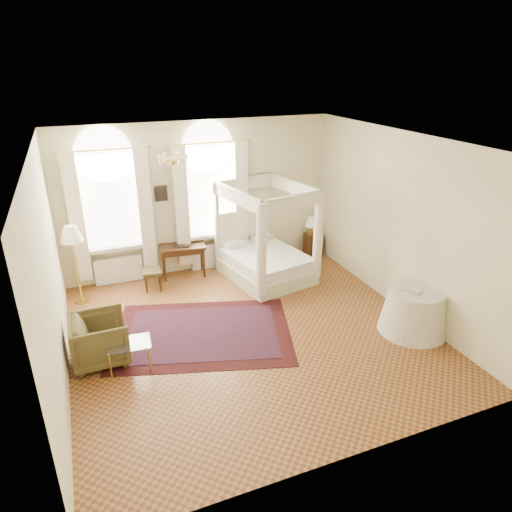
{
  "coord_description": "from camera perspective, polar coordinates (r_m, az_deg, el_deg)",
  "views": [
    {
      "loc": [
        -2.45,
        -6.4,
        4.44
      ],
      "look_at": [
        0.27,
        0.4,
        1.27
      ],
      "focal_mm": 32.0,
      "sensor_mm": 36.0,
      "label": 1
    }
  ],
  "objects": [
    {
      "name": "floor_lamp",
      "position": [
        9.23,
        -22.04,
        2.1
      ],
      "size": [
        0.41,
        0.41,
        1.59
      ],
      "color": "gold",
      "rests_on": "ground"
    },
    {
      "name": "book",
      "position": [
        8.15,
        18.77,
        -4.29
      ],
      "size": [
        0.34,
        0.36,
        0.03
      ],
      "primitive_type": "imported",
      "rotation": [
        0.0,
        0.0,
        0.57
      ],
      "color": "black",
      "rests_on": "side_table"
    },
    {
      "name": "window_left",
      "position": [
        9.75,
        -17.57,
        4.65
      ],
      "size": [
        1.62,
        0.27,
        3.29
      ],
      "color": "white",
      "rests_on": "room_walls"
    },
    {
      "name": "window_right",
      "position": [
        10.08,
        -5.63,
        6.26
      ],
      "size": [
        1.62,
        0.27,
        3.29
      ],
      "color": "white",
      "rests_on": "room_walls"
    },
    {
      "name": "nightstand_lamp",
      "position": [
        11.08,
        6.97,
        4.12
      ],
      "size": [
        0.28,
        0.28,
        0.41
      ],
      "color": "gold",
      "rests_on": "nightstand"
    },
    {
      "name": "stool",
      "position": [
        9.69,
        -12.86,
        -2.12
      ],
      "size": [
        0.41,
        0.41,
        0.44
      ],
      "color": "#3F391B",
      "rests_on": "ground"
    },
    {
      "name": "wall_pictures",
      "position": [
        10.03,
        -6.5,
        8.53
      ],
      "size": [
        2.54,
        0.03,
        0.39
      ],
      "color": "black",
      "rests_on": "room_walls"
    },
    {
      "name": "side_table",
      "position": [
        8.49,
        19.19,
        -6.45
      ],
      "size": [
        1.19,
        1.19,
        0.81
      ],
      "color": "silver",
      "rests_on": "ground"
    },
    {
      "name": "laptop",
      "position": [
        9.99,
        -9.26,
        1.34
      ],
      "size": [
        0.42,
        0.34,
        0.03
      ],
      "primitive_type": "imported",
      "rotation": [
        0.0,
        0.0,
        2.82
      ],
      "color": "black",
      "rests_on": "writing_desk"
    },
    {
      "name": "writing_desk",
      "position": [
        10.05,
        -9.15,
        0.74
      ],
      "size": [
        1.02,
        0.61,
        0.72
      ],
      "color": "#39230F",
      "rests_on": "ground"
    },
    {
      "name": "ground",
      "position": [
        8.16,
        -0.72,
        -9.55
      ],
      "size": [
        6.0,
        6.0,
        0.0
      ],
      "primitive_type": "plane",
      "color": "brown",
      "rests_on": "ground"
    },
    {
      "name": "room_walls",
      "position": [
        7.28,
        -0.8,
        3.64
      ],
      "size": [
        6.0,
        6.0,
        6.0
      ],
      "color": "beige",
      "rests_on": "ground"
    },
    {
      "name": "canopy_bed",
      "position": [
        9.92,
        1.27,
        -0.19
      ],
      "size": [
        1.89,
        2.17,
        2.07
      ],
      "color": "beige",
      "rests_on": "ground"
    },
    {
      "name": "chandelier",
      "position": [
        7.9,
        -10.3,
        11.85
      ],
      "size": [
        0.51,
        0.45,
        0.5
      ],
      "color": "gold",
      "rests_on": "room_walls"
    },
    {
      "name": "coffee_table",
      "position": [
        7.37,
        -15.66,
        -10.75
      ],
      "size": [
        0.7,
        0.52,
        0.46
      ],
      "color": "white",
      "rests_on": "ground"
    },
    {
      "name": "oriental_rug",
      "position": [
        8.2,
        -6.68,
        -9.51
      ],
      "size": [
        3.57,
        2.99,
        0.01
      ],
      "color": "#3F0F0F",
      "rests_on": "ground"
    },
    {
      "name": "nightstand",
      "position": [
        11.26,
        7.16,
        1.46
      ],
      "size": [
        0.38,
        0.34,
        0.54
      ],
      "primitive_type": "cube",
      "rotation": [
        0.0,
        0.0,
        -0.0
      ],
      "color": "#39230F",
      "rests_on": "ground"
    },
    {
      "name": "armchair",
      "position": [
        7.69,
        -18.92,
        -9.81
      ],
      "size": [
        0.87,
        0.85,
        0.78
      ],
      "primitive_type": "imported",
      "rotation": [
        0.0,
        0.0,
        1.58
      ],
      "color": "#4A401F",
      "rests_on": "ground"
    }
  ]
}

